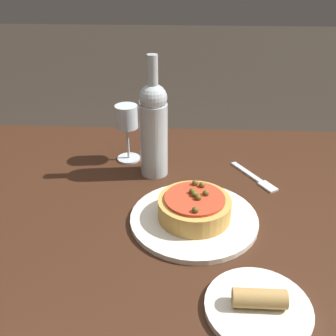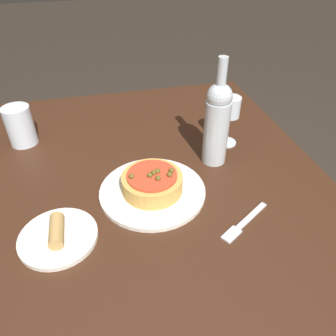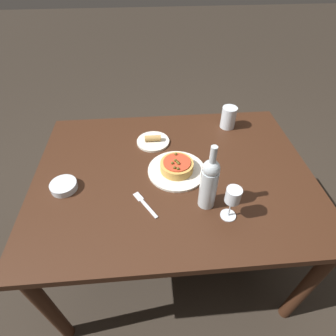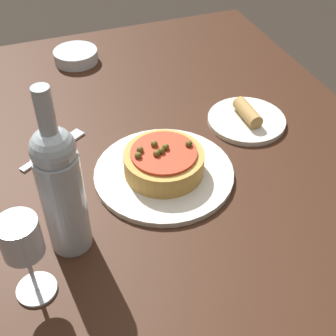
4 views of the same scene
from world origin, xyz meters
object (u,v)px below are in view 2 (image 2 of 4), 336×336
object	(u,v)px
pizza	(152,182)
wine_glass	(230,110)
dinner_plate	(152,191)
wine_bottle	(217,122)
water_cup	(20,126)
side_plate	(58,236)
fork	(243,224)
dining_table	(155,220)

from	to	relation	value
pizza	wine_glass	bearing A→B (deg)	-56.91
dinner_plate	wine_bottle	distance (m)	0.26
water_cup	side_plate	size ratio (longest dim) A/B	0.71
side_plate	dinner_plate	bearing A→B (deg)	-66.26
wine_bottle	side_plate	xyz separation A→B (m)	(-0.21, 0.45, -0.12)
fork	dinner_plate	bearing A→B (deg)	-72.76
wine_glass	wine_bottle	xyz separation A→B (m)	(-0.08, 0.07, 0.01)
dinner_plate	fork	distance (m)	0.25
wine_bottle	water_cup	bearing A→B (deg)	67.46
wine_bottle	water_cup	distance (m)	0.61
dining_table	water_cup	distance (m)	0.52
water_cup	dining_table	bearing A→B (deg)	-134.87
wine_glass	side_plate	xyz separation A→B (m)	(-0.29, 0.52, -0.11)
dinner_plate	side_plate	world-z (taller)	side_plate
dinner_plate	side_plate	bearing A→B (deg)	113.74
dinner_plate	wine_bottle	bearing A→B (deg)	-63.53
dinner_plate	wine_bottle	size ratio (longest dim) A/B	0.90
pizza	fork	xyz separation A→B (m)	(-0.16, -0.19, -0.03)
wine_glass	water_cup	distance (m)	0.66
dining_table	dinner_plate	size ratio (longest dim) A/B	4.77
water_cup	fork	world-z (taller)	water_cup
water_cup	wine_glass	bearing A→B (deg)	-103.67
dining_table	dinner_plate	world-z (taller)	dinner_plate
dining_table	fork	distance (m)	0.25
dinner_plate	wine_glass	xyz separation A→B (m)	(0.18, -0.28, 0.11)
dinner_plate	water_cup	size ratio (longest dim) A/B	2.22
dinner_plate	wine_bottle	xyz separation A→B (m)	(0.10, -0.21, 0.13)
fork	side_plate	xyz separation A→B (m)	(0.06, 0.43, 0.01)
wine_glass	side_plate	distance (m)	0.60
pizza	fork	size ratio (longest dim) A/B	1.05
water_cup	side_plate	bearing A→B (deg)	-165.24
pizza	wine_glass	distance (m)	0.34
dinner_plate	pizza	bearing A→B (deg)	-117.69
wine_glass	water_cup	bearing A→B (deg)	76.33
wine_bottle	water_cup	xyz separation A→B (m)	(0.23, 0.56, -0.07)
wine_bottle	pizza	bearing A→B (deg)	116.51
wine_glass	fork	world-z (taller)	wine_glass
side_plate	wine_bottle	bearing A→B (deg)	-64.96
pizza	wine_glass	world-z (taller)	wine_glass
dining_table	wine_glass	size ratio (longest dim) A/B	8.33
pizza	wine_glass	xyz separation A→B (m)	(0.18, -0.28, 0.08)
water_cup	fork	bearing A→B (deg)	-132.60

